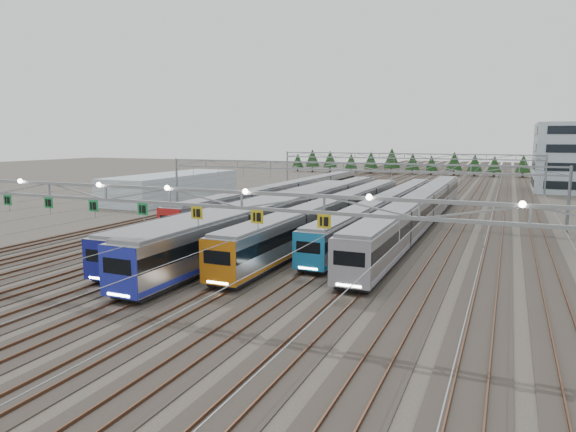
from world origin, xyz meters
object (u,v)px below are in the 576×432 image
at_px(west_shed, 174,187).
at_px(train_a, 290,194).
at_px(train_d, 336,213).
at_px(gantry_near, 168,199).
at_px(train_c, 298,211).
at_px(train_b, 264,212).
at_px(train_e, 386,208).
at_px(gantry_mid, 343,173).
at_px(gantry_far, 404,160).
at_px(train_f, 421,209).

bearing_deg(west_shed, train_a, -4.51).
relative_size(train_d, gantry_near, 0.99).
height_order(train_a, west_shed, west_shed).
relative_size(train_a, train_c, 1.02).
height_order(train_b, train_e, train_e).
bearing_deg(west_shed, gantry_mid, -14.73).
bearing_deg(train_d, west_shed, 153.12).
height_order(train_d, gantry_far, gantry_far).
xyz_separation_m(train_a, train_c, (9.00, -18.54, 0.12)).
bearing_deg(train_b, train_a, 103.35).
bearing_deg(train_c, train_b, -174.67).
bearing_deg(train_f, train_c, -148.94).
xyz_separation_m(train_e, train_f, (4.50, -0.54, 0.24)).
bearing_deg(train_b, train_f, 25.41).
bearing_deg(train_c, train_f, 31.06).
relative_size(train_b, gantry_near, 1.02).
bearing_deg(gantry_far, train_c, -92.30).
xyz_separation_m(train_b, train_c, (4.50, 0.42, 0.26)).
distance_m(train_c, gantry_near, 29.45).
bearing_deg(west_shed, gantry_near, -54.42).
bearing_deg(gantry_far, gantry_near, -90.03).
distance_m(train_b, train_c, 4.53).
height_order(train_d, train_e, train_d).
xyz_separation_m(train_c, train_e, (9.00, 8.67, -0.25)).
distance_m(train_f, gantry_near, 39.08).
relative_size(train_b, gantry_far, 1.02).
height_order(train_b, train_f, train_f).
bearing_deg(train_b, train_d, 11.16).
bearing_deg(train_f, train_b, -154.59).
height_order(train_a, train_d, train_d).
bearing_deg(gantry_far, gantry_mid, -90.00).
height_order(train_b, gantry_mid, gantry_mid).
bearing_deg(train_d, gantry_near, -94.33).
xyz_separation_m(train_a, train_b, (4.50, -18.96, -0.14)).
bearing_deg(gantry_near, train_e, 79.77).
bearing_deg(train_a, train_f, -24.84).
bearing_deg(train_e, gantry_mid, 159.89).
xyz_separation_m(train_d, gantry_mid, (-2.25, 9.78, 4.15)).
relative_size(train_a, train_e, 1.14).
bearing_deg(train_a, west_shed, 175.49).
relative_size(train_d, train_e, 0.98).
bearing_deg(west_shed, train_d, -26.88).
distance_m(train_a, gantry_far, 39.46).
bearing_deg(gantry_far, train_e, -81.91).
distance_m(train_d, gantry_far, 54.99).
bearing_deg(gantry_far, train_b, -96.81).
distance_m(train_e, gantry_mid, 8.38).
xyz_separation_m(gantry_mid, gantry_far, (0.00, 45.00, 0.00)).
height_order(train_d, west_shed, west_shed).
bearing_deg(west_shed, train_e, -15.61).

